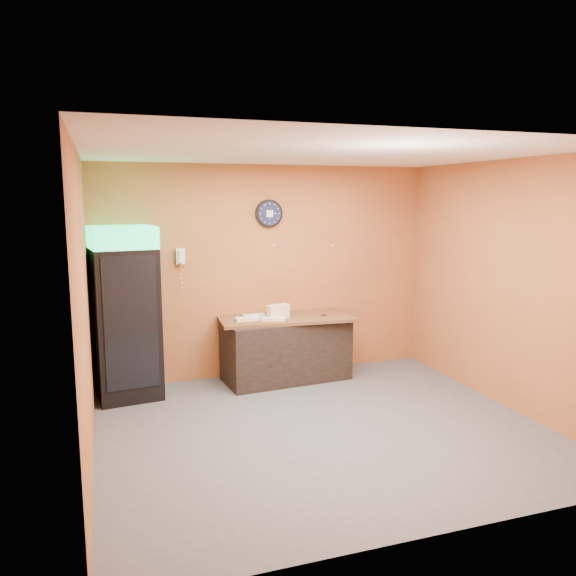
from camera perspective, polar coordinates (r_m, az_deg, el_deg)
name	(u,v)px	position (r m, az deg, el deg)	size (l,w,h in m)	color
floor	(322,428)	(6.03, 3.42, -14.04)	(4.50, 4.50, 0.00)	#47474C
back_wall	(267,271)	(7.49, -2.17, 1.69)	(4.50, 0.02, 2.80)	#B06531
left_wall	(84,310)	(5.23, -19.98, -2.12)	(0.02, 4.00, 2.80)	#B06531
right_wall	(508,285)	(6.79, 21.47, 0.28)	(0.02, 4.00, 2.80)	#B06531
ceiling	(324,153)	(5.56, 3.71, 13.56)	(4.50, 4.00, 0.02)	white
beverage_cooler	(125,316)	(6.88, -16.22, -2.71)	(0.80, 0.81, 2.05)	black
prep_counter	(286,350)	(7.40, -0.20, -6.29)	(1.60, 0.71, 0.80)	black
wall_clock	(269,213)	(7.41, -1.94, 7.58)	(0.36, 0.06, 0.36)	black
wall_phone	(180,256)	(7.18, -10.87, 3.19)	(0.11, 0.10, 0.20)	white
butcher_paper	(286,318)	(7.30, -0.20, -3.10)	(1.72, 0.74, 0.04)	brown
sub_roll_stack	(278,312)	(7.16, -0.99, -2.43)	(0.31, 0.17, 0.18)	beige
wrapped_sandwich_left	(247,319)	(7.09, -4.16, -3.14)	(0.31, 0.12, 0.04)	silver
wrapped_sandwich_mid	(273,319)	(7.07, -1.50, -3.17)	(0.30, 0.12, 0.04)	silver
wrapped_sandwich_right	(254,316)	(7.27, -3.50, -2.85)	(0.28, 0.11, 0.04)	silver
kitchen_tool	(276,316)	(7.22, -1.25, -2.84)	(0.06, 0.06, 0.06)	silver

